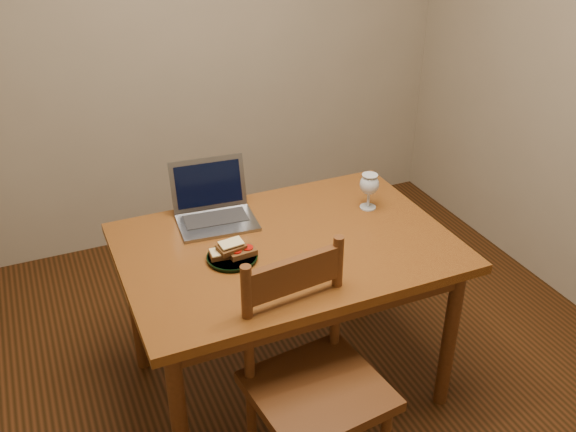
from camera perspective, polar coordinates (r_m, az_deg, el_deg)
name	(u,v)px	position (r m, az deg, el deg)	size (l,w,h in m)	color
floor	(302,395)	(2.96, 1.23, -15.63)	(3.20, 3.20, 0.02)	black
back_wall	(181,19)	(3.69, -9.49, 16.88)	(3.20, 0.02, 2.60)	gray
table	(287,261)	(2.59, -0.11, -4.04)	(1.30, 0.90, 0.74)	#4F200D
chair	(314,374)	(2.29, 2.35, -13.83)	(0.49, 0.47, 0.48)	#45250E
plate	(232,258)	(2.45, -4.98, -3.70)	(0.20, 0.20, 0.02)	black
sandwich_cheese	(223,253)	(2.44, -5.80, -3.29)	(0.10, 0.06, 0.03)	#381E0C
sandwich_tomato	(242,251)	(2.44, -4.10, -3.15)	(0.10, 0.06, 0.03)	#381E0C
sandwich_top	(231,247)	(2.43, -5.06, -2.73)	(0.10, 0.06, 0.03)	#381E0C
milk_glass	(369,191)	(2.78, 7.20, 2.20)	(0.08, 0.08, 0.16)	white
laptop	(213,204)	(2.72, -6.68, 1.06)	(0.34, 0.32, 0.23)	slate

